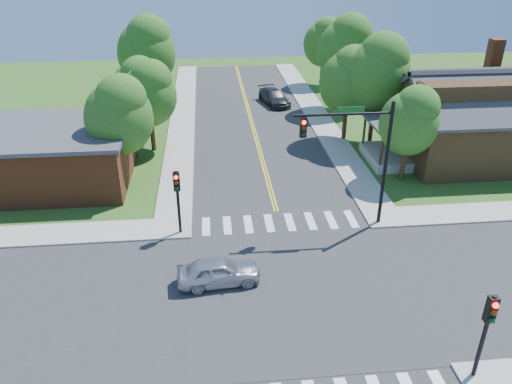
{
  "coord_description": "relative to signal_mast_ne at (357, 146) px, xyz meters",
  "views": [
    {
      "loc": [
        -3.79,
        -18.12,
        14.66
      ],
      "look_at": [
        -1.38,
        5.96,
        2.2
      ],
      "focal_mm": 35.0,
      "sensor_mm": 36.0,
      "label": 1
    }
  ],
  "objects": [
    {
      "name": "road_ew",
      "position": [
        -3.91,
        -5.59,
        -4.83
      ],
      "size": [
        90.0,
        10.0,
        0.04
      ],
      "primitive_type": "cube",
      "color": "#2D2D30",
      "rests_on": "ground"
    },
    {
      "name": "building_nw",
      "position": [
        -18.11,
        7.61,
        -2.97
      ],
      "size": [
        10.4,
        8.4,
        3.73
      ],
      "color": "brown",
      "rests_on": "ground"
    },
    {
      "name": "tree_e_a",
      "position": [
        5.15,
        5.48,
        -0.58
      ],
      "size": [
        3.83,
        3.64,
        6.52
      ],
      "color": "#382314",
      "rests_on": "ground"
    },
    {
      "name": "tree_w_c",
      "position": [
        -12.85,
        22.1,
        0.88
      ],
      "size": [
        5.15,
        4.89,
        8.75
      ],
      "color": "#382314",
      "rests_on": "ground"
    },
    {
      "name": "signal_mast_ne",
      "position": [
        0.0,
        0.0,
        0.0
      ],
      "size": [
        5.3,
        0.42,
        7.2
      ],
      "color": "black",
      "rests_on": "ground"
    },
    {
      "name": "car_silver",
      "position": [
        -7.56,
        -4.62,
        -4.19
      ],
      "size": [
        2.27,
        4.18,
        1.33
      ],
      "primitive_type": "imported",
      "rotation": [
        0.0,
        0.0,
        1.66
      ],
      "color": "silver",
      "rests_on": "ground"
    },
    {
      "name": "sidewalk_ne",
      "position": [
        11.9,
        10.23,
        -4.78
      ],
      "size": [
        40.0,
        40.0,
        0.14
      ],
      "color": "#9E9B93",
      "rests_on": "ground"
    },
    {
      "name": "ground",
      "position": [
        -3.91,
        -5.59,
        -4.85
      ],
      "size": [
        100.0,
        100.0,
        0.0
      ],
      "primitive_type": "plane",
      "color": "#34581B",
      "rests_on": "ground"
    },
    {
      "name": "road_ns",
      "position": [
        -3.91,
        -5.59,
        -4.83
      ],
      "size": [
        10.0,
        90.0,
        0.04
      ],
      "primitive_type": "cube",
      "color": "#2D2D30",
      "rests_on": "ground"
    },
    {
      "name": "tree_w_b",
      "position": [
        -12.88,
        14.23,
        -0.37
      ],
      "size": [
        4.02,
        3.82,
        6.84
      ],
      "color": "#382314",
      "rests_on": "ground"
    },
    {
      "name": "tree_house",
      "position": [
        3.15,
        13.09,
        0.1
      ],
      "size": [
        4.45,
        4.22,
        7.56
      ],
      "color": "#382314",
      "rests_on": "ground"
    },
    {
      "name": "tree_e_b",
      "position": [
        5.02,
        12.15,
        0.82
      ],
      "size": [
        5.09,
        4.84,
        8.66
      ],
      "color": "#382314",
      "rests_on": "ground"
    },
    {
      "name": "house_ne",
      "position": [
        11.19,
        8.65,
        -1.52
      ],
      "size": [
        13.05,
        8.8,
        7.11
      ],
      "color": "#362513",
      "rests_on": "ground"
    },
    {
      "name": "sidewalk_nw",
      "position": [
        -19.73,
        10.23,
        -4.78
      ],
      "size": [
        40.0,
        40.0,
        0.14
      ],
      "color": "#9E9B93",
      "rests_on": "ground"
    },
    {
      "name": "tree_w_d",
      "position": [
        -13.04,
        31.73,
        -0.19
      ],
      "size": [
        4.19,
        3.98,
        7.12
      ],
      "color": "#382314",
      "rests_on": "ground"
    },
    {
      "name": "signal_pole_nw",
      "position": [
        -9.51,
        -0.01,
        -2.19
      ],
      "size": [
        0.34,
        0.42,
        3.8
      ],
      "color": "black",
      "rests_on": "ground"
    },
    {
      "name": "tree_e_d",
      "position": [
        4.9,
        29.51,
        -0.1
      ],
      "size": [
        4.27,
        4.06,
        7.26
      ],
      "color": "#382314",
      "rests_on": "ground"
    },
    {
      "name": "tree_w_a",
      "position": [
        -13.21,
        6.92,
        -0.06
      ],
      "size": [
        4.3,
        4.09,
        7.31
      ],
      "color": "#382314",
      "rests_on": "ground"
    },
    {
      "name": "intersection_patch",
      "position": [
        -3.91,
        -5.59,
        -4.85
      ],
      "size": [
        10.2,
        10.2,
        0.06
      ],
      "primitive_type": "cube",
      "color": "#2D2D30",
      "rests_on": "ground"
    },
    {
      "name": "centerline",
      "position": [
        -3.91,
        -5.59,
        -4.8
      ],
      "size": [
        0.3,
        90.0,
        0.01
      ],
      "color": "yellow",
      "rests_on": "ground"
    },
    {
      "name": "tree_bldg",
      "position": [
        -11.89,
        12.42,
        -0.3
      ],
      "size": [
        4.09,
        3.89,
        6.96
      ],
      "color": "#382314",
      "rests_on": "ground"
    },
    {
      "name": "car_dgrey",
      "position": [
        -1.25,
        23.09,
        -4.15
      ],
      "size": [
        4.29,
        5.75,
        1.39
      ],
      "primitive_type": "imported",
      "rotation": [
        0.0,
        0.0,
        0.25
      ],
      "color": "#2A2C2E",
      "rests_on": "ground"
    },
    {
      "name": "signal_pole_se",
      "position": [
        1.69,
        -11.21,
        -2.19
      ],
      "size": [
        0.34,
        0.42,
        3.8
      ],
      "color": "black",
      "rests_on": "ground"
    },
    {
      "name": "crosswalk_north",
      "position": [
        -3.91,
        0.61,
        -4.8
      ],
      "size": [
        8.85,
        2.0,
        0.01
      ],
      "color": "white",
      "rests_on": "ground"
    },
    {
      "name": "tree_e_c",
      "position": [
        4.95,
        20.85,
        0.91
      ],
      "size": [
        5.17,
        4.91,
        8.79
      ],
      "color": "#382314",
      "rests_on": "ground"
    }
  ]
}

